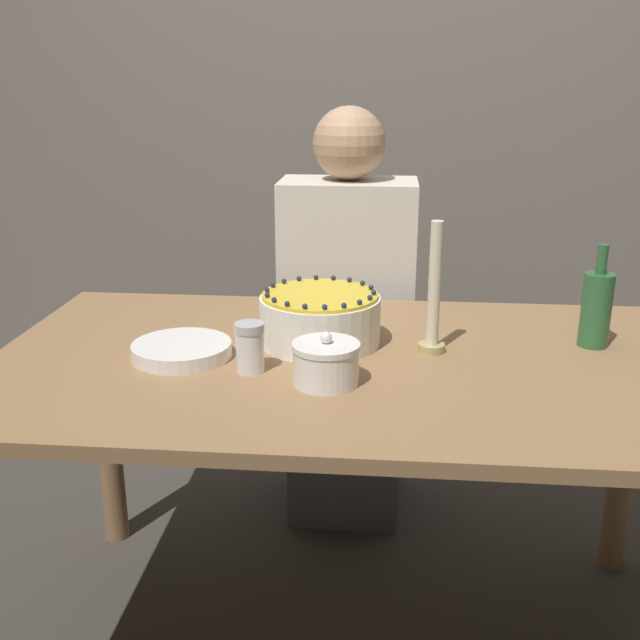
{
  "coord_description": "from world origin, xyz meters",
  "views": [
    {
      "loc": [
        0.07,
        -1.53,
        1.36
      ],
      "look_at": [
        -0.08,
        0.09,
        0.82
      ],
      "focal_mm": 42.0,
      "sensor_mm": 36.0,
      "label": 1
    }
  ],
  "objects_px": {
    "bottle": "(596,308)",
    "candle": "(434,299)",
    "cake": "(320,318)",
    "sugar_bowl": "(326,363)",
    "person_man_blue_shirt": "(347,344)",
    "sugar_shaker": "(250,347)"
  },
  "relations": [
    {
      "from": "candle",
      "to": "sugar_shaker",
      "type": "bearing_deg",
      "value": -157.98
    },
    {
      "from": "sugar_shaker",
      "to": "candle",
      "type": "distance_m",
      "value": 0.42
    },
    {
      "from": "cake",
      "to": "candle",
      "type": "height_order",
      "value": "candle"
    },
    {
      "from": "sugar_shaker",
      "to": "bottle",
      "type": "relative_size",
      "value": 0.45
    },
    {
      "from": "cake",
      "to": "sugar_bowl",
      "type": "distance_m",
      "value": 0.24
    },
    {
      "from": "cake",
      "to": "bottle",
      "type": "height_order",
      "value": "bottle"
    },
    {
      "from": "cake",
      "to": "person_man_blue_shirt",
      "type": "distance_m",
      "value": 0.62
    },
    {
      "from": "sugar_bowl",
      "to": "candle",
      "type": "height_order",
      "value": "candle"
    },
    {
      "from": "candle",
      "to": "cake",
      "type": "bearing_deg",
      "value": 172.34
    },
    {
      "from": "cake",
      "to": "sugar_bowl",
      "type": "bearing_deg",
      "value": -81.81
    },
    {
      "from": "sugar_bowl",
      "to": "bottle",
      "type": "xyz_separation_m",
      "value": [
        0.59,
        0.28,
        0.05
      ]
    },
    {
      "from": "cake",
      "to": "bottle",
      "type": "bearing_deg",
      "value": 3.55
    },
    {
      "from": "bottle",
      "to": "candle",
      "type": "bearing_deg",
      "value": -168.84
    },
    {
      "from": "bottle",
      "to": "cake",
      "type": "bearing_deg",
      "value": -176.45
    },
    {
      "from": "cake",
      "to": "sugar_bowl",
      "type": "xyz_separation_m",
      "value": [
        0.03,
        -0.24,
        -0.02
      ]
    },
    {
      "from": "cake",
      "to": "sugar_bowl",
      "type": "height_order",
      "value": "cake"
    },
    {
      "from": "cake",
      "to": "candle",
      "type": "relative_size",
      "value": 0.93
    },
    {
      "from": "sugar_bowl",
      "to": "person_man_blue_shirt",
      "type": "xyz_separation_m",
      "value": [
        -0.0,
        0.8,
        -0.25
      ]
    },
    {
      "from": "cake",
      "to": "candle",
      "type": "bearing_deg",
      "value": -7.66
    },
    {
      "from": "sugar_shaker",
      "to": "person_man_blue_shirt",
      "type": "height_order",
      "value": "person_man_blue_shirt"
    },
    {
      "from": "sugar_bowl",
      "to": "candle",
      "type": "xyz_separation_m",
      "value": [
        0.22,
        0.2,
        0.08
      ]
    },
    {
      "from": "cake",
      "to": "person_man_blue_shirt",
      "type": "relative_size",
      "value": 0.22
    }
  ]
}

